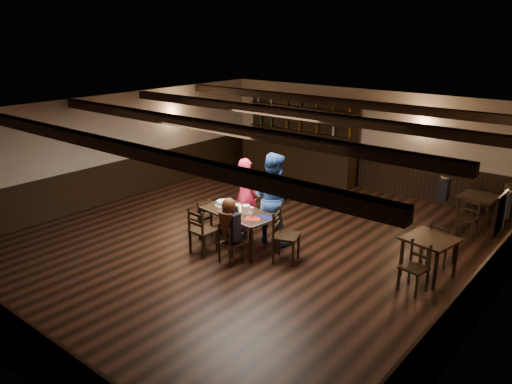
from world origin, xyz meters
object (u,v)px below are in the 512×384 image
Objects in this scene: chair_near_left at (200,228)px; man_blue at (273,198)px; cake at (223,203)px; dining_table at (238,215)px; bar_counter at (298,153)px; woman_pink at (245,195)px; chair_near_right at (228,241)px.

man_blue reaches higher than chair_near_left.
cake is at bearing 29.81° from man_blue.
cake is (-0.47, 0.07, 0.12)m from dining_table.
chair_near_left is at bearing -74.05° from bar_counter.
cake is at bearing 74.73° from woman_pink.
chair_near_left is 5.89m from bar_counter.
chair_near_left is (-0.32, -0.76, -0.12)m from dining_table.
chair_near_right is at bearing -43.28° from cake.
woman_pink is 0.82m from man_blue.
dining_table is 1.78× the size of chair_near_left.
bar_counter is (-2.33, 5.64, 0.26)m from chair_near_right.
man_blue is 1.04m from cake.
man_blue is 0.48× the size of bar_counter.
woman_pink is at bearing -70.14° from bar_counter.
cake is at bearing 100.54° from chair_near_left.
bar_counter reaches higher than woman_pink.
man_blue is at bearing 163.23° from woman_pink.
chair_near_right is 1.72m from woman_pink.
cake is at bearing 136.72° from chair_near_right.
chair_near_left is 1.51m from woman_pink.
chair_near_right is 0.42× the size of man_blue.
cake is (-0.05, -0.65, -0.02)m from woman_pink.
man_blue reaches higher than cake.
cake is (-0.85, -0.58, -0.15)m from man_blue.
woman_pink is 4.44m from bar_counter.
dining_table is 0.85m from woman_pink.
chair_near_right is 6.11m from bar_counter.
chair_near_left is at bearing 82.92° from woman_pink.
chair_near_left reaches higher than dining_table.
man_blue is (0.80, -0.08, 0.13)m from woman_pink.
dining_table is at bearing -8.78° from cake.
bar_counter is (-1.51, 4.18, -0.09)m from woman_pink.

